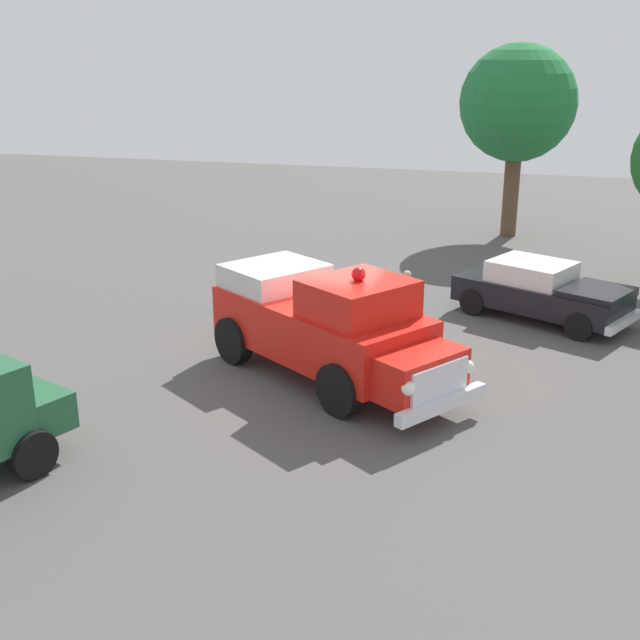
# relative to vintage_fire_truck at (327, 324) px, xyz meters

# --- Properties ---
(ground_plane) EXTENTS (60.00, 60.00, 0.00)m
(ground_plane) POSITION_rel_vintage_fire_truck_xyz_m (-0.24, 0.63, -1.20)
(ground_plane) COLOR #514F4C
(vintage_fire_truck) EXTENTS (6.14, 5.14, 2.59)m
(vintage_fire_truck) POSITION_rel_vintage_fire_truck_xyz_m (0.00, 0.00, 0.00)
(vintage_fire_truck) COLOR black
(vintage_fire_truck) RESTS_ON ground
(classic_hot_rod) EXTENTS (4.73, 3.57, 1.46)m
(classic_hot_rod) POSITION_rel_vintage_fire_truck_xyz_m (4.25, 5.19, -0.45)
(classic_hot_rod) COLOR black
(classic_hot_rod) RESTS_ON ground
(lawn_chair_near_truck) EXTENTS (0.60, 0.59, 1.02)m
(lawn_chair_near_truck) POSITION_rel_vintage_fire_truck_xyz_m (0.95, 4.28, -0.61)
(lawn_chair_near_truck) COLOR #B7BABF
(lawn_chair_near_truck) RESTS_ON ground
(spectator_seated) EXTENTS (0.48, 0.60, 1.29)m
(spectator_seated) POSITION_rel_vintage_fire_truck_xyz_m (0.92, 4.15, -0.50)
(spectator_seated) COLOR #383842
(spectator_seated) RESTS_ON ground
(oak_tree_distant) EXTENTS (4.09, 4.09, 6.80)m
(oak_tree_distant) POSITION_rel_vintage_fire_truck_xyz_m (2.92, 14.82, 3.51)
(oak_tree_distant) COLOR brown
(oak_tree_distant) RESTS_ON ground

